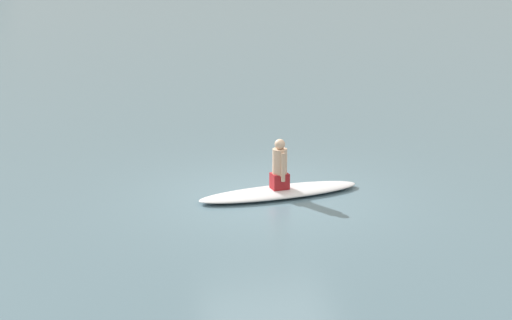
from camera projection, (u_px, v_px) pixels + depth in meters
The scene contains 3 objects.
ground_plane at pixel (269, 197), 14.80m from camera, with size 400.00×400.00×0.00m, color slate.
surfboard at pixel (279, 192), 14.87m from camera, with size 3.07×0.76×0.13m, color white.
person_paddler at pixel (280, 166), 14.74m from camera, with size 0.34×0.41×0.93m.
Camera 1 is at (3.36, 13.67, 4.62)m, focal length 57.38 mm.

